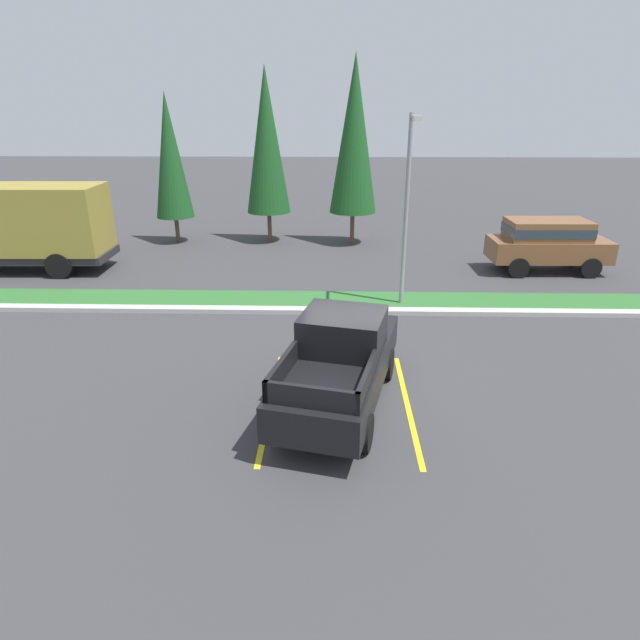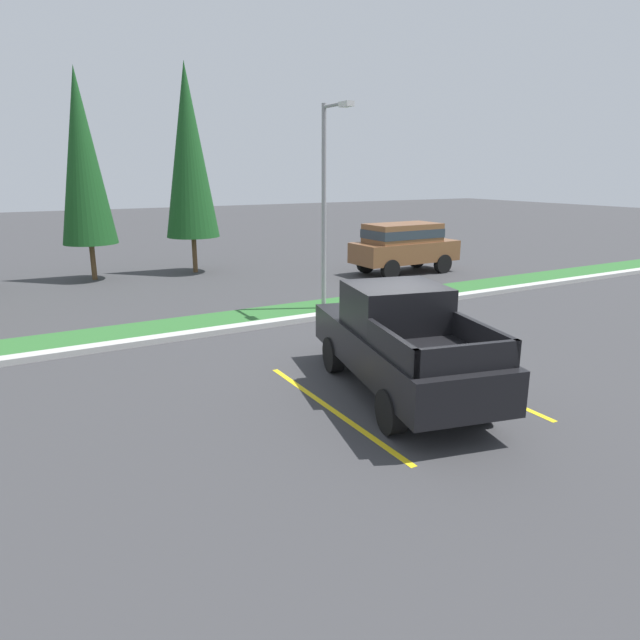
# 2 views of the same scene
# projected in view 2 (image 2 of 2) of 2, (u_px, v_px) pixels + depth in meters

# --- Properties ---
(ground_plane) EXTENTS (120.00, 120.00, 0.00)m
(ground_plane) POSITION_uv_depth(u_px,v_px,m) (394.00, 377.00, 11.82)
(ground_plane) COLOR #38383A
(parking_line_near) EXTENTS (0.12, 4.80, 0.01)m
(parking_line_near) POSITION_uv_depth(u_px,v_px,m) (331.00, 409.00, 10.22)
(parking_line_near) COLOR yellow
(parking_line_near) RESTS_ON ground
(parking_line_far) EXTENTS (0.12, 4.80, 0.01)m
(parking_line_far) POSITION_uv_depth(u_px,v_px,m) (458.00, 379.00, 11.70)
(parking_line_far) COLOR yellow
(parking_line_far) RESTS_ON ground
(curb_strip) EXTENTS (56.00, 0.40, 0.15)m
(curb_strip) POSITION_uv_depth(u_px,v_px,m) (289.00, 321.00, 16.00)
(curb_strip) COLOR #B2B2AD
(curb_strip) RESTS_ON ground
(grass_median) EXTENTS (56.00, 1.80, 0.06)m
(grass_median) POSITION_uv_depth(u_px,v_px,m) (272.00, 314.00, 16.93)
(grass_median) COLOR #2D662D
(grass_median) RESTS_ON ground
(pickup_truck_main) EXTENTS (3.03, 5.51, 2.10)m
(pickup_truck_main) POSITION_uv_depth(u_px,v_px,m) (400.00, 341.00, 10.75)
(pickup_truck_main) COLOR black
(pickup_truck_main) RESTS_ON ground
(suv_distant) EXTENTS (4.63, 2.02, 2.10)m
(suv_distant) POSITION_uv_depth(u_px,v_px,m) (404.00, 244.00, 23.59)
(suv_distant) COLOR black
(suv_distant) RESTS_ON ground
(street_light) EXTENTS (0.24, 1.49, 6.09)m
(street_light) POSITION_uv_depth(u_px,v_px,m) (327.00, 193.00, 16.51)
(street_light) COLOR gray
(street_light) RESTS_ON ground
(cypress_tree_left_inner) EXTENTS (2.08, 2.08, 8.00)m
(cypress_tree_left_inner) POSITION_uv_depth(u_px,v_px,m) (82.00, 157.00, 21.28)
(cypress_tree_left_inner) COLOR brown
(cypress_tree_left_inner) RESTS_ON ground
(cypress_tree_center) EXTENTS (2.20, 2.20, 8.46)m
(cypress_tree_center) POSITION_uv_depth(u_px,v_px,m) (189.00, 152.00, 22.86)
(cypress_tree_center) COLOR brown
(cypress_tree_center) RESTS_ON ground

